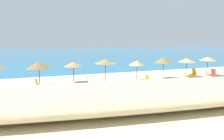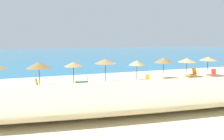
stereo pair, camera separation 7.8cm
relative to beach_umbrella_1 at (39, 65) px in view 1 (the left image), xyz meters
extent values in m
plane|color=beige|center=(9.45, -1.04, -2.34)|extent=(160.00, 160.00, 0.00)
cube|color=#1E6B93|center=(9.45, 42.87, -2.33)|extent=(160.00, 74.44, 0.01)
ellipsoid|color=#C9B586|center=(7.54, -8.31, -1.50)|extent=(52.45, 11.47, 1.66)
cylinder|color=brown|center=(0.00, 0.00, -1.25)|extent=(0.09, 0.09, 2.17)
cone|color=olive|center=(0.00, 0.00, 0.01)|extent=(2.50, 2.50, 0.64)
cylinder|color=brown|center=(3.56, -0.09, -1.23)|extent=(0.10, 0.10, 2.21)
cone|color=#9E7F4C|center=(3.56, -0.09, -0.03)|extent=(2.02, 2.02, 0.49)
cylinder|color=brown|center=(7.15, -0.28, -1.13)|extent=(0.09, 0.09, 2.40)
cone|color=olive|center=(7.15, -0.28, 0.18)|extent=(2.43, 2.43, 0.52)
cylinder|color=brown|center=(11.12, -0.26, -1.30)|extent=(0.09, 0.09, 2.06)
cone|color=#9E7F4C|center=(11.12, -0.26, -0.14)|extent=(1.93, 1.93, 0.57)
cylinder|color=brown|center=(14.75, -0.31, -1.23)|extent=(0.08, 0.08, 2.21)
cone|color=olive|center=(14.75, -0.31, 0.06)|extent=(2.33, 2.33, 0.68)
cylinder|color=brown|center=(18.43, -0.06, -1.28)|extent=(0.08, 0.08, 2.12)
cone|color=tan|center=(18.43, -0.06, -0.09)|extent=(2.33, 2.33, 0.55)
cylinder|color=brown|center=(21.79, -0.18, -1.21)|extent=(0.08, 0.08, 2.24)
cone|color=tan|center=(21.79, -0.18, 0.01)|extent=(2.25, 2.25, 0.50)
cube|color=orange|center=(18.55, -0.79, -1.97)|extent=(1.68, 0.96, 0.07)
cube|color=orange|center=(19.28, -0.61, -1.54)|extent=(0.47, 0.66, 0.83)
cylinder|color=silver|center=(17.83, -0.70, -2.17)|extent=(0.04, 0.04, 0.33)
cylinder|color=silver|center=(17.95, -1.19, -2.17)|extent=(0.04, 0.04, 0.33)
cylinder|color=silver|center=(19.14, -0.38, -2.17)|extent=(0.04, 0.04, 0.33)
cylinder|color=silver|center=(19.26, -0.87, -2.17)|extent=(0.04, 0.04, 0.33)
cube|color=#199972|center=(4.33, -0.62, -1.99)|extent=(1.46, 0.77, 0.07)
cube|color=#199972|center=(4.98, -0.72, -1.60)|extent=(0.30, 0.60, 0.77)
cylinder|color=silver|center=(3.78, -0.30, -2.18)|extent=(0.04, 0.04, 0.32)
cylinder|color=silver|center=(3.71, -0.78, -2.18)|extent=(0.04, 0.04, 0.32)
cylinder|color=silver|center=(4.95, -0.47, -2.18)|extent=(0.04, 0.04, 0.32)
cylinder|color=silver|center=(4.88, -0.95, -2.18)|extent=(0.04, 0.04, 0.32)
cube|color=yellow|center=(-0.82, -0.98, -2.05)|extent=(1.30, 0.79, 0.07)
cube|color=yellow|center=(-0.24, -1.03, -1.62)|extent=(0.30, 0.70, 0.85)
cylinder|color=silver|center=(-1.32, -0.64, -2.21)|extent=(0.04, 0.04, 0.25)
cylinder|color=silver|center=(-1.37, -1.22, -2.21)|extent=(0.04, 0.04, 0.25)
cylinder|color=silver|center=(-0.26, -0.74, -2.21)|extent=(0.04, 0.04, 0.25)
cylinder|color=silver|center=(-0.32, -1.31, -2.21)|extent=(0.04, 0.04, 0.25)
cube|color=red|center=(21.27, -1.44, -1.99)|extent=(1.34, 0.91, 0.07)
cube|color=red|center=(21.82, -1.29, -1.61)|extent=(0.34, 0.63, 0.76)
cylinder|color=silver|center=(20.70, -1.33, -2.18)|extent=(0.04, 0.04, 0.31)
cylinder|color=silver|center=(20.83, -1.83, -2.18)|extent=(0.04, 0.04, 0.31)
cylinder|color=silver|center=(21.70, -1.05, -2.18)|extent=(0.04, 0.04, 0.31)
cylinder|color=silver|center=(21.84, -1.55, -2.18)|extent=(0.04, 0.04, 0.31)
cube|color=orange|center=(11.18, -1.69, -2.04)|extent=(1.67, 0.90, 0.07)
cube|color=orange|center=(11.92, -1.52, -1.72)|extent=(0.29, 0.59, 0.63)
cylinder|color=silver|center=(10.47, -1.60, -2.20)|extent=(0.04, 0.04, 0.26)
cylinder|color=silver|center=(10.58, -2.07, -2.20)|extent=(0.04, 0.04, 0.26)
cylinder|color=silver|center=(11.79, -1.30, -2.20)|extent=(0.04, 0.04, 0.26)
cylinder|color=silver|center=(11.89, -1.77, -2.20)|extent=(0.04, 0.04, 0.26)
sphere|color=red|center=(6.63, -3.36, -2.15)|extent=(0.36, 0.36, 0.36)
camera|label=1|loc=(1.14, -21.62, 2.78)|focal=31.40mm
camera|label=2|loc=(1.21, -21.65, 2.78)|focal=31.40mm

